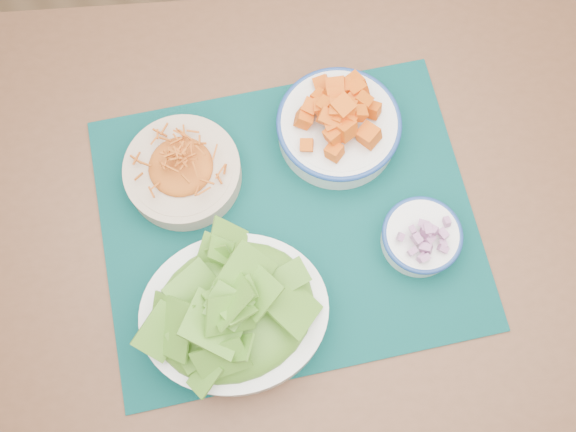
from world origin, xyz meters
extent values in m
plane|color=#986F49|center=(0.00, 0.00, 0.00)|extent=(4.00, 4.00, 0.00)
cube|color=brown|center=(0.14, -0.26, 0.73)|extent=(1.44, 1.19, 0.04)
cylinder|color=brown|center=(-0.28, 0.26, 0.35)|extent=(0.06, 0.06, 0.71)
cylinder|color=brown|center=(0.78, -0.11, 0.35)|extent=(0.06, 0.06, 0.71)
cube|color=#032B2A|center=(0.04, -0.26, 0.75)|extent=(0.70, 0.61, 0.00)
cylinder|color=beige|center=(-0.09, -0.12, 0.78)|extent=(0.24, 0.24, 0.04)
ellipsoid|color=orange|center=(-0.09, -0.12, 0.81)|extent=(0.17, 0.17, 0.03)
cylinder|color=white|center=(0.18, -0.15, 0.78)|extent=(0.25, 0.25, 0.05)
torus|color=navy|center=(0.18, -0.15, 0.80)|extent=(0.21, 0.21, 0.01)
ellipsoid|color=#E35D0E|center=(0.18, -0.15, 0.83)|extent=(0.18, 0.18, 0.06)
ellipsoid|color=#377219|center=(-0.10, -0.38, 0.85)|extent=(0.25, 0.21, 0.07)
cylinder|color=white|center=(0.22, -0.38, 0.78)|extent=(0.16, 0.16, 0.04)
torus|color=navy|center=(0.22, -0.38, 0.79)|extent=(0.13, 0.13, 0.01)
ellipsoid|color=#7A165C|center=(0.22, -0.38, 0.81)|extent=(0.11, 0.11, 0.02)
camera|label=1|loc=(-0.09, -0.55, 1.77)|focal=40.00mm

